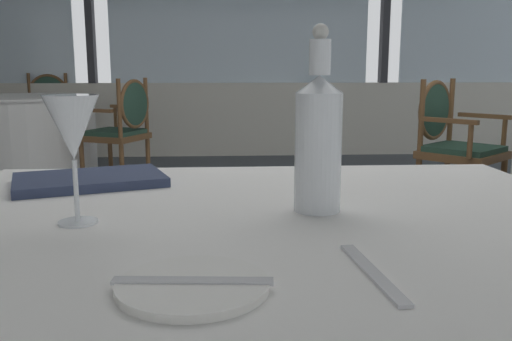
# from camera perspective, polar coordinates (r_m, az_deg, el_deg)

# --- Properties ---
(ground_plane) EXTENTS (13.90, 13.90, 0.00)m
(ground_plane) POSITION_cam_1_polar(r_m,az_deg,el_deg) (2.78, 1.16, -10.85)
(ground_plane) COLOR #4C5156
(window_wall_far) EXTENTS (10.69, 0.14, 2.64)m
(window_wall_far) POSITION_cam_1_polar(r_m,az_deg,el_deg) (6.42, -1.67, 10.99)
(window_wall_far) COLOR silver
(window_wall_far) RESTS_ON ground_plane
(side_plate) EXTENTS (0.18, 0.18, 0.01)m
(side_plate) POSITION_cam_1_polar(r_m,az_deg,el_deg) (0.64, -6.61, -11.83)
(side_plate) COLOR white
(side_plate) RESTS_ON foreground_table
(butter_knife) EXTENTS (0.19, 0.03, 0.00)m
(butter_knife) POSITION_cam_1_polar(r_m,az_deg,el_deg) (0.64, -6.62, -11.40)
(butter_knife) COLOR silver
(butter_knife) RESTS_ON foreground_table
(dinner_fork) EXTENTS (0.04, 0.20, 0.00)m
(dinner_fork) POSITION_cam_1_polar(r_m,az_deg,el_deg) (0.70, 12.04, -10.36)
(dinner_fork) COLOR silver
(dinner_fork) RESTS_ON foreground_table
(water_bottle) EXTENTS (0.08, 0.08, 0.32)m
(water_bottle) POSITION_cam_1_polar(r_m,az_deg,el_deg) (0.96, 6.52, 3.30)
(water_bottle) COLOR white
(water_bottle) RESTS_ON foreground_table
(wine_glass) EXTENTS (0.09, 0.09, 0.21)m
(wine_glass) POSITION_cam_1_polar(r_m,az_deg,el_deg) (0.92, -18.63, 4.01)
(wine_glass) COLOR white
(wine_glass) RESTS_ON foreground_table
(menu_book) EXTENTS (0.36, 0.29, 0.02)m
(menu_book) POSITION_cam_1_polar(r_m,az_deg,el_deg) (1.25, -16.97, -0.93)
(menu_book) COLOR #2D3856
(menu_book) RESTS_ON foreground_table
(dining_chair_0_0) EXTENTS (0.66, 0.65, 0.95)m
(dining_chair_0_0) POSITION_cam_1_polar(r_m,az_deg,el_deg) (3.89, 19.73, 3.29)
(dining_chair_0_0) COLOR brown
(dining_chair_0_0) RESTS_ON ground_plane
(background_table_1) EXTENTS (1.35, 1.35, 0.77)m
(background_table_1) POSITION_cam_1_polar(r_m,az_deg,el_deg) (5.53, -23.14, 3.21)
(background_table_1) COLOR white
(background_table_1) RESTS_ON ground_plane
(dining_chair_1_1) EXTENTS (0.61, 0.64, 0.94)m
(dining_chair_1_1) POSITION_cam_1_polar(r_m,az_deg,el_deg) (4.82, -13.76, 4.75)
(dining_chair_1_1) COLOR brown
(dining_chair_1_1) RESTS_ON ground_plane
(dining_chair_1_2) EXTENTS (0.57, 0.51, 0.96)m
(dining_chair_1_2) POSITION_cam_1_polar(r_m,az_deg,el_deg) (6.59, -20.97, 5.92)
(dining_chair_1_2) COLOR brown
(dining_chair_1_2) RESTS_ON ground_plane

